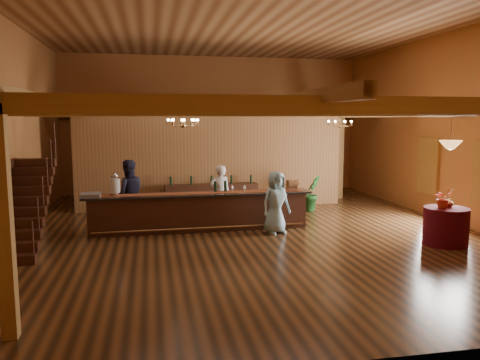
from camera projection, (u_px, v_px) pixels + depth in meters
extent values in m
plane|color=brown|center=(248.00, 230.00, 12.66)|extent=(14.00, 14.00, 0.00)
plane|color=#9E6F42|center=(249.00, 20.00, 11.95)|extent=(14.00, 14.00, 0.00)
cube|color=#A56232|center=(213.00, 125.00, 19.12)|extent=(12.00, 0.10, 5.50)
cube|color=#A56232|center=(371.00, 140.00, 5.49)|extent=(12.00, 0.10, 5.50)
cube|color=#A56232|center=(3.00, 129.00, 11.19)|extent=(0.10, 14.00, 5.50)
cube|color=#A56232|center=(452.00, 128.00, 13.43)|extent=(0.10, 14.00, 5.50)
cube|color=olive|center=(325.00, 105.00, 6.89)|extent=(11.90, 0.20, 0.28)
cube|color=olive|center=(279.00, 109.00, 9.33)|extent=(11.90, 0.20, 0.28)
cube|color=olive|center=(253.00, 111.00, 11.76)|extent=(11.90, 0.20, 0.28)
cube|color=olive|center=(235.00, 112.00, 14.20)|extent=(11.90, 0.20, 0.28)
cube|color=olive|center=(222.00, 113.00, 16.63)|extent=(11.90, 0.20, 0.28)
cube|color=olive|center=(214.00, 114.00, 18.87)|extent=(11.90, 0.20, 0.28)
cube|color=olive|center=(68.00, 105.00, 11.39)|extent=(0.18, 13.90, 0.22)
cube|color=olive|center=(248.00, 106.00, 12.23)|extent=(0.18, 13.90, 0.22)
cube|color=olive|center=(406.00, 107.00, 13.07)|extent=(0.18, 13.90, 0.22)
cube|color=olive|center=(93.00, 160.00, 16.00)|extent=(0.20, 0.20, 3.20)
cube|color=olive|center=(340.00, 156.00, 17.68)|extent=(0.20, 0.20, 3.20)
cube|color=olive|center=(4.00, 224.00, 6.26)|extent=(0.20, 0.20, 3.20)
cube|color=brown|center=(213.00, 162.00, 15.78)|extent=(9.00, 0.18, 3.10)
cube|color=white|center=(429.00, 166.00, 14.55)|extent=(0.12, 1.05, 1.75)
cube|color=#3C1B13|center=(11.00, 260.00, 9.69)|extent=(1.00, 0.28, 0.20)
cube|color=#3C1B13|center=(14.00, 247.00, 9.93)|extent=(1.00, 0.28, 0.20)
cube|color=#3C1B13|center=(17.00, 235.00, 10.18)|extent=(1.00, 0.28, 0.20)
cube|color=#3C1B13|center=(20.00, 223.00, 10.43)|extent=(1.00, 0.28, 0.20)
cube|color=#3C1B13|center=(23.00, 212.00, 10.67)|extent=(1.00, 0.28, 0.20)
cube|color=#3C1B13|center=(26.00, 201.00, 10.92)|extent=(1.00, 0.28, 0.20)
cube|color=#3C1B13|center=(28.00, 191.00, 11.17)|extent=(1.00, 0.28, 0.20)
cube|color=#3C1B13|center=(30.00, 181.00, 11.41)|extent=(1.00, 0.28, 0.20)
cube|color=#3C1B13|center=(33.00, 171.00, 11.66)|extent=(1.00, 0.28, 0.20)
cube|color=#3C1B13|center=(35.00, 162.00, 11.91)|extent=(1.00, 0.28, 0.20)
cube|color=#3C1B13|center=(244.00, 183.00, 18.14)|extent=(1.20, 0.60, 1.10)
cube|color=brown|center=(166.00, 186.00, 17.58)|extent=(1.00, 0.60, 1.00)
cube|color=#3C1B13|center=(200.00, 213.00, 12.64)|extent=(5.81, 0.71, 0.97)
cube|color=black|center=(200.00, 194.00, 12.58)|extent=(6.11, 0.84, 0.05)
cube|color=maroon|center=(200.00, 193.00, 12.58)|extent=(5.71, 0.46, 0.01)
cylinder|color=#9E7141|center=(202.00, 228.00, 12.31)|extent=(5.61, 0.12, 0.05)
cylinder|color=silver|center=(115.00, 194.00, 12.18)|extent=(0.18, 0.18, 0.08)
cylinder|color=silver|center=(115.00, 186.00, 12.15)|extent=(0.26, 0.26, 0.36)
sphere|color=silver|center=(115.00, 176.00, 12.12)|extent=(0.18, 0.18, 0.18)
cube|color=gray|center=(91.00, 195.00, 11.96)|extent=(0.50, 0.50, 0.10)
cube|color=brown|center=(287.00, 185.00, 13.00)|extent=(0.06, 0.06, 0.30)
cube|color=brown|center=(297.00, 185.00, 13.05)|extent=(0.06, 0.06, 0.30)
cylinder|color=brown|center=(292.00, 184.00, 13.02)|extent=(0.24, 0.24, 0.24)
cylinder|color=black|center=(215.00, 187.00, 12.76)|extent=(0.07, 0.07, 0.30)
cylinder|color=black|center=(225.00, 186.00, 12.81)|extent=(0.07, 0.07, 0.30)
cube|color=#3C1B13|center=(212.00, 197.00, 15.48)|extent=(3.08, 0.60, 0.86)
cylinder|color=#59081B|center=(446.00, 226.00, 11.19)|extent=(1.04, 1.04, 0.90)
cylinder|color=#9E7141|center=(183.00, 119.00, 12.17)|extent=(0.02, 0.02, 0.38)
sphere|color=#9E7141|center=(183.00, 126.00, 12.20)|extent=(0.12, 0.12, 0.12)
torus|color=#9E7141|center=(183.00, 122.00, 12.18)|extent=(0.80, 0.80, 0.04)
cylinder|color=#9E7141|center=(340.00, 119.00, 14.73)|extent=(0.02, 0.02, 0.43)
sphere|color=#9E7141|center=(340.00, 126.00, 14.76)|extent=(0.12, 0.12, 0.12)
torus|color=#9E7141|center=(340.00, 123.00, 14.75)|extent=(0.80, 0.80, 0.04)
cylinder|color=#9E7141|center=(451.00, 128.00, 10.89)|extent=(0.02, 0.02, 0.80)
cone|color=#D08C47|center=(450.00, 145.00, 10.94)|extent=(0.52, 0.52, 0.20)
imported|color=white|center=(220.00, 194.00, 13.56)|extent=(0.65, 0.47, 1.68)
imported|color=#201F34|center=(128.00, 194.00, 12.97)|extent=(1.03, 0.87, 1.89)
imported|color=#8AB2C0|center=(276.00, 202.00, 12.26)|extent=(0.93, 0.75, 1.65)
imported|color=#194A1A|center=(311.00, 193.00, 15.32)|extent=(0.78, 0.70, 1.18)
imported|color=red|center=(443.00, 198.00, 11.08)|extent=(0.48, 0.44, 0.48)
imported|color=#9E7141|center=(449.00, 200.00, 11.21)|extent=(0.17, 0.17, 0.33)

